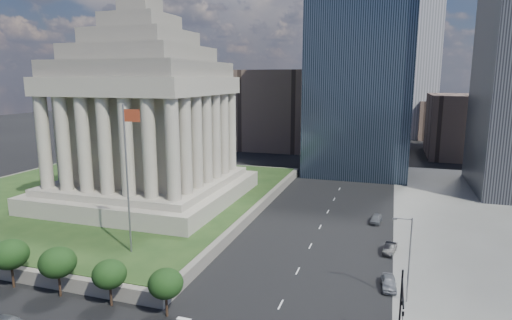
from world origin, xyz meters
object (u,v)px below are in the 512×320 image
at_px(traffic_signal_ne, 401,308).
at_px(street_lamp_north, 408,255).
at_px(parked_sedan_far, 376,219).
at_px(war_memorial, 144,98).
at_px(parked_sedan_near, 389,282).
at_px(flagpole, 128,171).
at_px(parked_sedan_mid, 390,249).

xyz_separation_m(traffic_signal_ne, street_lamp_north, (0.83, 11.30, 0.41)).
height_order(street_lamp_north, parked_sedan_far, street_lamp_north).
xyz_separation_m(war_memorial, parked_sedan_far, (43.00, 4.20, -20.66)).
distance_m(war_memorial, street_lamp_north, 54.92).
distance_m(street_lamp_north, parked_sedan_near, 5.92).
distance_m(traffic_signal_ne, parked_sedan_far, 38.92).
bearing_deg(flagpole, street_lamp_north, 1.63).
height_order(street_lamp_north, parked_sedan_mid, street_lamp_north).
xyz_separation_m(flagpole, street_lamp_north, (35.16, 1.00, -7.45)).
height_order(parked_sedan_near, parked_sedan_far, parked_sedan_far).
distance_m(war_memorial, flagpole, 28.16).
xyz_separation_m(traffic_signal_ne, parked_sedan_far, (-3.50, 38.50, -4.51)).
relative_size(traffic_signal_ne, parked_sedan_mid, 1.91).
relative_size(war_memorial, parked_sedan_far, 8.94).
height_order(street_lamp_north, parked_sedan_near, street_lamp_north).
relative_size(flagpole, parked_sedan_far, 4.58).
bearing_deg(parked_sedan_mid, parked_sedan_near, -80.94).
bearing_deg(parked_sedan_near, parked_sedan_far, 91.54).
distance_m(war_memorial, traffic_signal_ne, 60.00).
distance_m(street_lamp_north, parked_sedan_mid, 14.90).
bearing_deg(war_memorial, parked_sedan_near, -24.01).
height_order(war_memorial, parked_sedan_near, war_memorial).
height_order(war_memorial, parked_sedan_mid, war_memorial).
relative_size(traffic_signal_ne, parked_sedan_near, 1.84).
bearing_deg(parked_sedan_mid, traffic_signal_ne, -78.67).
bearing_deg(parked_sedan_mid, parked_sedan_far, 109.73).
bearing_deg(traffic_signal_ne, parked_sedan_mid, 92.27).
bearing_deg(war_memorial, parked_sedan_mid, -11.28).
relative_size(war_memorial, flagpole, 1.95).
relative_size(flagpole, parked_sedan_near, 4.61).
distance_m(traffic_signal_ne, parked_sedan_mid, 25.66).
bearing_deg(street_lamp_north, war_memorial, 154.08).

